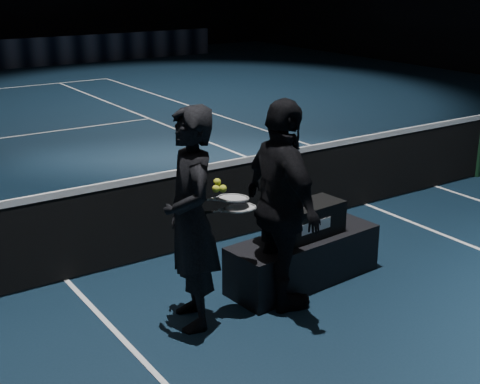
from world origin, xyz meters
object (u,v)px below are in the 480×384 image
object	(u,v)px
racket_bag	(305,221)
racket_lower	(240,208)
player_a	(191,219)
player_b	(282,207)
tennis_balls	(219,187)
racket_upper	(233,198)
player_bench	(303,259)

from	to	relation	value
racket_bag	racket_lower	world-z (taller)	racket_lower
player_a	player_b	xyz separation A→B (m)	(0.83, -0.18, 0.00)
racket_bag	player_b	world-z (taller)	player_b
tennis_balls	player_a	bearing A→B (deg)	169.20
player_a	player_b	bearing A→B (deg)	93.57
racket_bag	racket_upper	size ratio (longest dim) A/B	1.19
racket_lower	tennis_balls	xyz separation A→B (m)	(-0.19, 0.05, 0.22)
player_b	racket_upper	bearing A→B (deg)	80.37
player_bench	player_b	size ratio (longest dim) A/B	0.83
player_bench	racket_lower	xyz separation A→B (m)	(-0.88, -0.18, 0.77)
player_bench	racket_bag	size ratio (longest dim) A/B	2.00
player_a	racket_lower	bearing A→B (deg)	93.57
racket_bag	racket_lower	size ratio (longest dim) A/B	1.19
player_bench	player_b	world-z (taller)	player_b
player_b	player_bench	bearing A→B (deg)	-53.91
racket_bag	player_a	xyz separation A→B (m)	(-1.32, -0.09, 0.32)
racket_bag	player_a	distance (m)	1.36
player_b	racket_lower	xyz separation A→B (m)	(-0.39, 0.08, 0.04)
player_a	racket_upper	distance (m)	0.42
player_bench	racket_lower	bearing A→B (deg)	-172.91
racket_bag	racket_upper	xyz separation A→B (m)	(-0.92, -0.13, 0.45)
racket_lower	tennis_balls	bearing A→B (deg)	178.53
racket_lower	racket_upper	size ratio (longest dim) A/B	1.00
racket_upper	player_bench	bearing A→B (deg)	16.22
player_a	racket_upper	xyz separation A→B (m)	(0.40, -0.04, 0.13)
racket_lower	player_bench	bearing A→B (deg)	23.73
racket_bag	player_b	xyz separation A→B (m)	(-0.49, -0.27, 0.32)
player_bench	racket_lower	world-z (taller)	racket_lower
racket_lower	racket_bag	bearing A→B (deg)	23.73
player_a	player_b	world-z (taller)	same
player_a	racket_lower	size ratio (longest dim) A/B	2.85
player_b	player_a	bearing A→B (deg)	85.45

